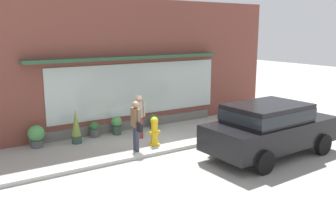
% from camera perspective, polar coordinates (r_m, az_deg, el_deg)
% --- Properties ---
extents(ground_plane, '(60.00, 60.00, 0.00)m').
position_cam_1_polar(ground_plane, '(12.15, 0.45, -6.91)').
color(ground_plane, '#9E9B93').
extents(curb_strip, '(14.00, 0.24, 0.12)m').
position_cam_1_polar(curb_strip, '(11.97, 0.98, -6.89)').
color(curb_strip, '#B2B2AD').
rests_on(curb_strip, ground_plane).
extents(storefront, '(14.00, 0.81, 5.06)m').
position_cam_1_polar(storefront, '(14.36, -6.51, 6.00)').
color(storefront, brown).
rests_on(storefront, ground_plane).
extents(fire_hydrant, '(0.42, 0.38, 0.99)m').
position_cam_1_polar(fire_hydrant, '(12.42, -2.14, -4.07)').
color(fire_hydrant, gold).
rests_on(fire_hydrant, ground_plane).
extents(pedestrian_with_handbag, '(0.22, 0.69, 1.66)m').
position_cam_1_polar(pedestrian_with_handbag, '(11.71, -5.03, -2.72)').
color(pedestrian_with_handbag, '#333847').
rests_on(pedestrian_with_handbag, ground_plane).
extents(pedestrian_passerby, '(0.38, 0.32, 1.61)m').
position_cam_1_polar(pedestrian_passerby, '(13.11, -4.54, -1.34)').
color(pedestrian_passerby, '#8E333D').
rests_on(pedestrian_passerby, ground_plane).
extents(parked_car_black, '(4.51, 2.23, 1.67)m').
position_cam_1_polar(parked_car_black, '(11.70, 15.61, -3.22)').
color(parked_car_black, black).
rests_on(parked_car_black, ground_plane).
extents(potted_plant_window_right, '(0.40, 0.40, 0.70)m').
position_cam_1_polar(potted_plant_window_right, '(13.84, -8.04, -3.07)').
color(potted_plant_window_right, '#33473D').
rests_on(potted_plant_window_right, ground_plane).
extents(potted_plant_doorstep, '(0.35, 0.35, 1.19)m').
position_cam_1_polar(potted_plant_doorstep, '(12.98, -14.22, -3.41)').
color(potted_plant_doorstep, '#33473D').
rests_on(potted_plant_doorstep, ground_plane).
extents(potted_plant_by_entrance, '(0.55, 0.55, 0.76)m').
position_cam_1_polar(potted_plant_by_entrance, '(12.96, -19.95, -4.49)').
color(potted_plant_by_entrance, '#4C4C51').
rests_on(potted_plant_by_entrance, ground_plane).
extents(potted_plant_window_center, '(0.39, 0.39, 0.58)m').
position_cam_1_polar(potted_plant_window_center, '(14.52, -2.31, -2.48)').
color(potted_plant_window_center, '#33473D').
rests_on(potted_plant_window_center, ground_plane).
extents(potted_plant_corner_tall, '(0.35, 0.35, 0.57)m').
position_cam_1_polar(potted_plant_corner_tall, '(13.68, -11.49, -3.81)').
color(potted_plant_corner_tall, '#4C4C51').
rests_on(potted_plant_corner_tall, ground_plane).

